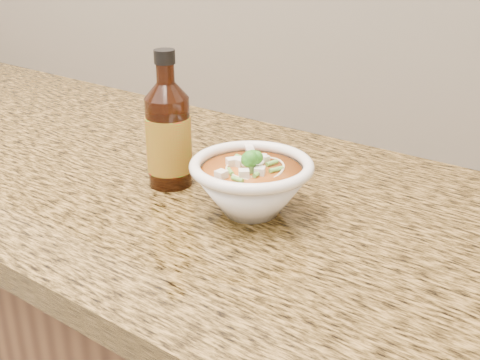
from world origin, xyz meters
The scene contains 4 objects.
cabinet centered at (0.00, 1.68, 0.43)m, with size 4.00×0.65×0.86m, color #321C0F.
counter_slab centered at (0.00, 1.68, 0.88)m, with size 4.00×0.68×0.04m, color olive.
soup_bowl centered at (0.39, 1.63, 0.94)m, with size 0.17×0.18×0.10m.
hot_sauce_bottle centered at (0.23, 1.64, 0.98)m, with size 0.09×0.09×0.21m.
Camera 1 is at (0.83, 1.00, 1.29)m, focal length 45.00 mm.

